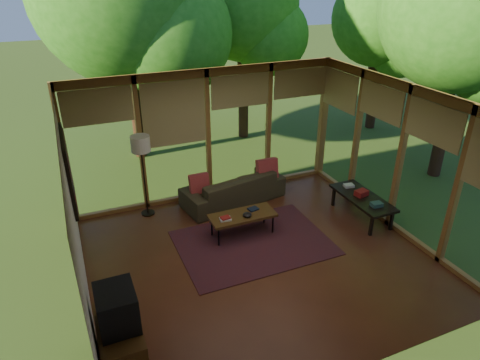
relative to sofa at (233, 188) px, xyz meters
name	(u,v)px	position (x,y,z in m)	size (l,w,h in m)	color
floor	(259,258)	(-0.34, -2.00, -0.31)	(5.50, 5.50, 0.00)	brown
ceiling	(263,103)	(-0.34, -2.00, 2.39)	(5.50, 5.50, 0.00)	silver
wall_left	(75,225)	(-3.09, -2.00, 1.04)	(0.04, 5.00, 2.70)	beige
wall_front	(361,286)	(-0.34, -4.50, 1.04)	(5.50, 0.04, 2.70)	beige
window_wall_back	(208,135)	(-0.34, 0.50, 1.04)	(5.50, 0.12, 2.70)	olive
window_wall_right	(400,159)	(2.41, -2.00, 1.04)	(0.12, 5.00, 2.70)	olive
exterior_lawn	(357,94)	(7.66, 6.00, -0.32)	(40.00, 40.00, 0.00)	#37531F
tree_ne	(243,4)	(1.74, 3.57, 3.26)	(2.91, 2.91, 5.04)	#362013
tree_se	(467,6)	(4.79, -0.66, 3.43)	(3.48, 3.48, 5.49)	#362013
tree_far	(380,19)	(5.49, 2.69, 2.85)	(2.64, 2.64, 4.50)	#362013
rug	(253,243)	(-0.26, -1.56, -0.31)	(2.64, 1.87, 0.01)	maroon
sofa	(233,188)	(0.00, 0.00, 0.00)	(2.14, 0.84, 0.62)	#3E361F
pillow_left	(199,184)	(-0.75, -0.05, 0.26)	(0.39, 0.13, 0.39)	maroon
pillow_right	(267,170)	(0.75, -0.05, 0.29)	(0.45, 0.15, 0.45)	maroon
ct_book_lower	(225,219)	(-0.67, -1.28, 0.13)	(0.20, 0.15, 0.03)	beige
ct_book_upper	(225,218)	(-0.67, -1.28, 0.16)	(0.16, 0.12, 0.03)	maroon
ct_book_side	(253,209)	(-0.07, -1.15, 0.13)	(0.18, 0.14, 0.03)	black
ct_bowl	(247,215)	(-0.27, -1.33, 0.15)	(0.16, 0.16, 0.07)	black
media_cabinet	(121,343)	(-2.81, -3.24, -0.01)	(0.50, 1.00, 0.60)	#583718
television	(117,308)	(-2.79, -3.24, 0.54)	(0.45, 0.55, 0.50)	black
console_book_a	(377,204)	(2.06, -1.98, 0.18)	(0.21, 0.15, 0.07)	#2D4E45
console_book_b	(361,193)	(2.06, -1.53, 0.20)	(0.24, 0.17, 0.11)	maroon
console_book_c	(349,186)	(2.06, -1.13, 0.17)	(0.19, 0.14, 0.05)	beige
floor_lamp	(141,148)	(-1.77, 0.19, 1.09)	(0.36, 0.36, 1.65)	black
coffee_table	(242,216)	(-0.32, -1.23, 0.08)	(1.20, 0.50, 0.43)	#583718
side_console	(362,199)	(2.06, -1.58, 0.10)	(0.60, 1.40, 0.46)	black
wall_painting	(69,169)	(-3.06, -0.60, 1.24)	(0.06, 1.35, 1.15)	black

